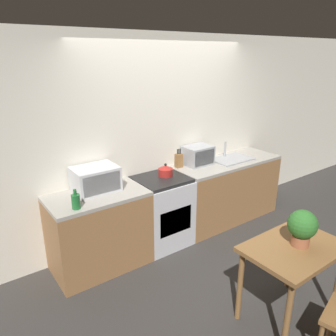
{
  "coord_description": "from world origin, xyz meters",
  "views": [
    {
      "loc": [
        -2.43,
        -2.45,
        2.35
      ],
      "look_at": [
        -0.26,
        0.55,
        1.05
      ],
      "focal_mm": 35.0,
      "sensor_mm": 36.0,
      "label": 1
    }
  ],
  "objects_px": {
    "kettle": "(166,171)",
    "toaster_oven": "(198,155)",
    "stove_range": "(162,211)",
    "dining_table": "(293,257)",
    "microwave": "(95,179)",
    "bottle": "(76,201)"
  },
  "relations": [
    {
      "from": "kettle",
      "to": "toaster_oven",
      "type": "xyz_separation_m",
      "value": [
        0.62,
        0.11,
        0.06
      ]
    },
    {
      "from": "kettle",
      "to": "dining_table",
      "type": "bearing_deg",
      "value": -86.23
    },
    {
      "from": "microwave",
      "to": "bottle",
      "type": "xyz_separation_m",
      "value": [
        -0.35,
        -0.31,
        -0.06
      ]
    },
    {
      "from": "stove_range",
      "to": "bottle",
      "type": "relative_size",
      "value": 4.4
    },
    {
      "from": "toaster_oven",
      "to": "kettle",
      "type": "bearing_deg",
      "value": -170.2
    },
    {
      "from": "microwave",
      "to": "bottle",
      "type": "distance_m",
      "value": 0.47
    },
    {
      "from": "microwave",
      "to": "toaster_oven",
      "type": "xyz_separation_m",
      "value": [
        1.52,
        0.03,
        -0.01
      ]
    },
    {
      "from": "stove_range",
      "to": "toaster_oven",
      "type": "bearing_deg",
      "value": 11.06
    },
    {
      "from": "stove_range",
      "to": "microwave",
      "type": "height_order",
      "value": "microwave"
    },
    {
      "from": "bottle",
      "to": "toaster_oven",
      "type": "relative_size",
      "value": 0.54
    },
    {
      "from": "toaster_oven",
      "to": "dining_table",
      "type": "distance_m",
      "value": 1.99
    },
    {
      "from": "bottle",
      "to": "stove_range",
      "type": "bearing_deg",
      "value": 9.81
    },
    {
      "from": "stove_range",
      "to": "dining_table",
      "type": "height_order",
      "value": "stove_range"
    },
    {
      "from": "kettle",
      "to": "bottle",
      "type": "relative_size",
      "value": 0.89
    },
    {
      "from": "bottle",
      "to": "microwave",
      "type": "bearing_deg",
      "value": 41.37
    },
    {
      "from": "stove_range",
      "to": "bottle",
      "type": "bearing_deg",
      "value": -170.19
    },
    {
      "from": "toaster_oven",
      "to": "dining_table",
      "type": "height_order",
      "value": "toaster_oven"
    },
    {
      "from": "stove_range",
      "to": "dining_table",
      "type": "distance_m",
      "value": 1.77
    },
    {
      "from": "bottle",
      "to": "dining_table",
      "type": "relative_size",
      "value": 0.23
    },
    {
      "from": "stove_range",
      "to": "kettle",
      "type": "relative_size",
      "value": 4.92
    },
    {
      "from": "stove_range",
      "to": "dining_table",
      "type": "xyz_separation_m",
      "value": [
        0.2,
        -1.75,
        0.2
      ]
    },
    {
      "from": "kettle",
      "to": "toaster_oven",
      "type": "height_order",
      "value": "toaster_oven"
    }
  ]
}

